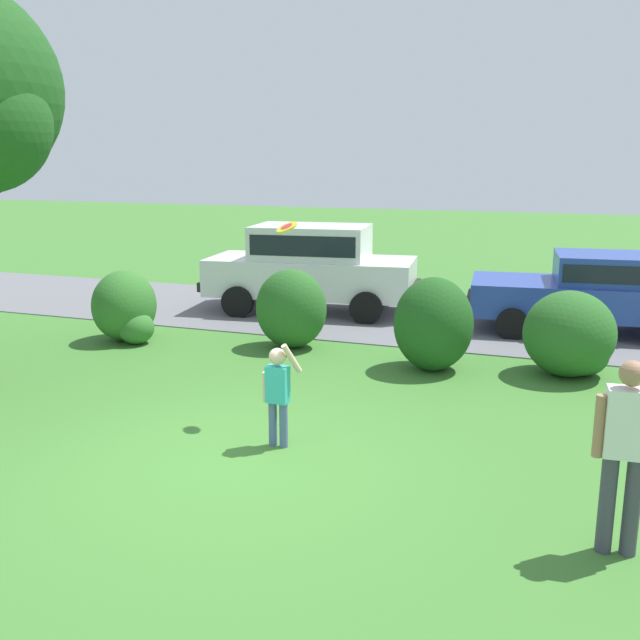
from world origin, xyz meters
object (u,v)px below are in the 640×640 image
object	(u,v)px
child_thrower	(278,389)
adult_onlooker	(625,447)
parked_sedan	(587,290)
frisbee	(287,227)
parked_suv	(311,264)

from	to	relation	value
child_thrower	adult_onlooker	xyz separation A→B (m)	(3.68, -1.18, 0.27)
parked_sedan	frisbee	size ratio (longest dim) A/B	15.11
parked_sedan	child_thrower	size ratio (longest dim) A/B	3.54
parked_suv	adult_onlooker	size ratio (longest dim) A/B	2.80
parked_suv	adult_onlooker	xyz separation A→B (m)	(5.96, -8.46, -0.09)
parked_sedan	frisbee	world-z (taller)	frisbee
parked_sedan	child_thrower	distance (m)	8.05
child_thrower	adult_onlooker	distance (m)	3.88
parked_sedan	frisbee	bearing A→B (deg)	-120.74
parked_sedan	adult_onlooker	bearing A→B (deg)	-88.57
frisbee	adult_onlooker	bearing A→B (deg)	-28.76
adult_onlooker	parked_sedan	bearing A→B (deg)	91.43
frisbee	parked_suv	bearing A→B (deg)	107.73
parked_suv	child_thrower	xyz separation A→B (m)	(2.28, -7.27, -0.36)
parked_sedan	frisbee	distance (m)	7.50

